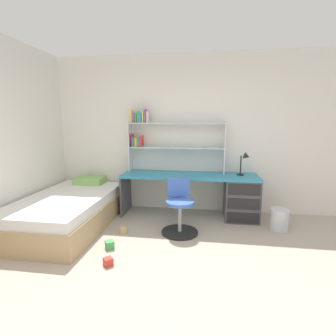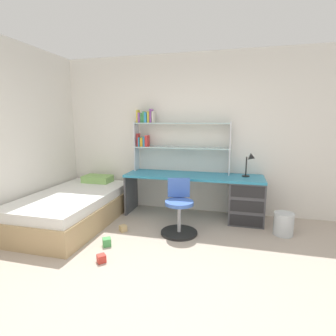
% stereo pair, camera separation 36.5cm
% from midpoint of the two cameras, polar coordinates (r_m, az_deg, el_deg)
% --- Properties ---
extents(ground_plane, '(5.72, 5.95, 0.02)m').
position_cam_midpoint_polar(ground_plane, '(2.63, 0.71, -26.76)').
color(ground_plane, '#B2A393').
extents(room_shell, '(5.72, 5.95, 2.70)m').
position_cam_midpoint_polar(room_shell, '(3.70, -13.30, 6.43)').
color(room_shell, white).
rests_on(room_shell, ground_plane).
extents(desk, '(2.23, 0.62, 0.71)m').
position_cam_midpoint_polar(desk, '(4.35, 15.79, -5.80)').
color(desk, teal).
rests_on(desk, ground_plane).
extents(bookshelf_hutch, '(1.64, 0.22, 1.07)m').
position_cam_midpoint_polar(bookshelf_hutch, '(4.48, 2.58, 7.18)').
color(bookshelf_hutch, silver).
rests_on(bookshelf_hutch, desk).
extents(desk_lamp, '(0.20, 0.17, 0.38)m').
position_cam_midpoint_polar(desk_lamp, '(4.30, 19.96, 1.39)').
color(desk_lamp, black).
rests_on(desk_lamp, desk).
extents(swivel_chair, '(0.52, 0.52, 0.77)m').
position_cam_midpoint_polar(swivel_chair, '(3.75, 5.27, -9.73)').
color(swivel_chair, black).
rests_on(swivel_chair, ground_plane).
extents(bed_platform, '(1.19, 2.07, 0.59)m').
position_cam_midpoint_polar(bed_platform, '(4.35, -17.67, -8.23)').
color(bed_platform, tan).
rests_on(bed_platform, ground_plane).
extents(waste_bin, '(0.27, 0.27, 0.32)m').
position_cam_midpoint_polar(waste_bin, '(4.13, 26.33, -10.93)').
color(waste_bin, silver).
rests_on(waste_bin, ground_plane).
extents(toy_block_natural_0, '(0.13, 0.13, 0.09)m').
position_cam_midpoint_polar(toy_block_natural_0, '(3.90, -7.09, -12.99)').
color(toy_block_natural_0, tan).
rests_on(toy_block_natural_0, ground_plane).
extents(toy_block_green_1, '(0.14, 0.14, 0.10)m').
position_cam_midpoint_polar(toy_block_green_1, '(3.51, -10.24, -15.69)').
color(toy_block_green_1, '#479E51').
rests_on(toy_block_green_1, ground_plane).
extents(toy_block_red_2, '(0.13, 0.13, 0.09)m').
position_cam_midpoint_polar(toy_block_red_2, '(3.16, -11.01, -18.91)').
color(toy_block_red_2, red).
rests_on(toy_block_red_2, ground_plane).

